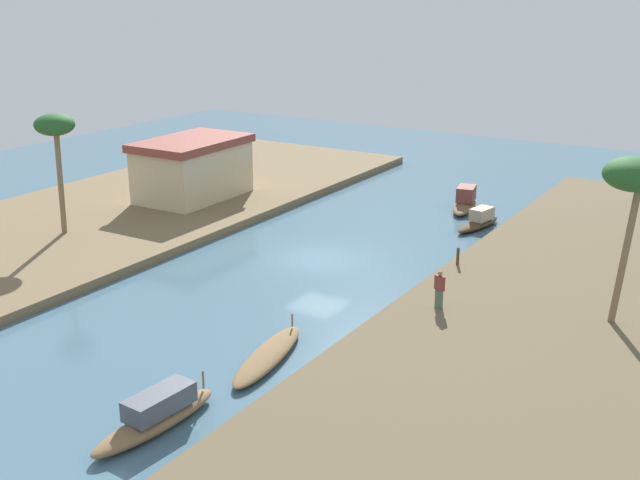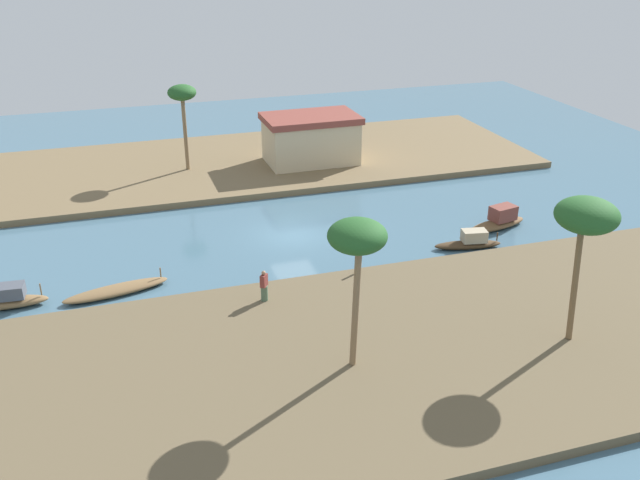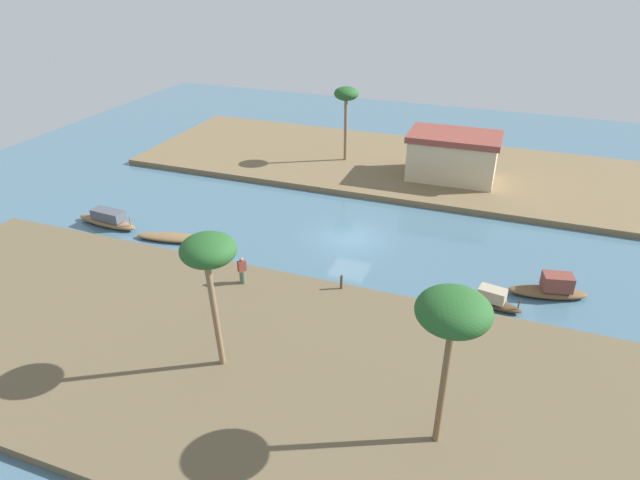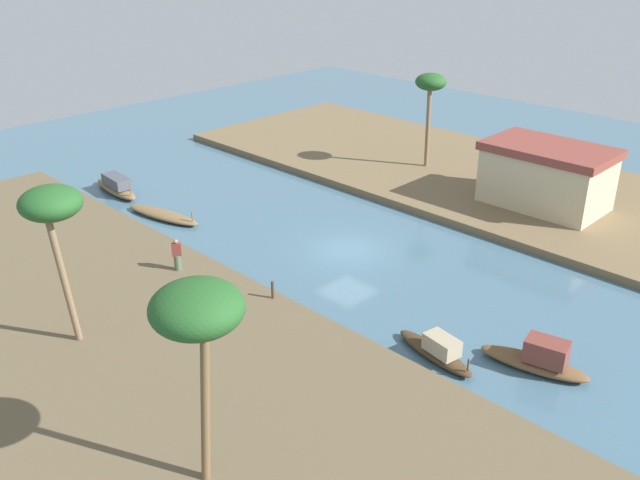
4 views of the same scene
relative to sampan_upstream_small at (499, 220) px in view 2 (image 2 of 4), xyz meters
The scene contains 12 objects.
river_water 12.62m from the sampan_upstream_small, 167.22° to the left, with size 72.00×72.00×0.00m, color #476B7F.
riverbank_left 16.49m from the sampan_upstream_small, 138.23° to the right, with size 44.45×15.13×0.45m, color brown.
riverbank_right 20.63m from the sampan_upstream_small, 126.60° to the left, with size 44.45×15.13×0.45m, color brown.
sampan_upstream_small is the anchor object (origin of this frame).
sampan_open_hull 22.83m from the sampan_upstream_small, behind, with size 5.40×2.18×0.90m.
sampan_downstream_large 3.79m from the sampan_upstream_small, 146.32° to the right, with size 4.01×1.59×1.09m.
person_on_near_bank 16.82m from the sampan_upstream_small, 161.76° to the right, with size 0.47×0.50×1.58m.
mooring_post 11.39m from the sampan_upstream_small, 159.92° to the right, with size 0.14×0.14×0.82m, color #4C3823.
palm_tree_left_near 18.91m from the sampan_upstream_small, 139.51° to the right, with size 2.29×2.29×6.50m.
palm_tree_left_far 14.14m from the sampan_upstream_small, 108.11° to the right, with size 2.60×2.60×6.47m.
palm_tree_right_tall 23.60m from the sampan_upstream_small, 137.33° to the left, with size 2.03×2.03×6.28m.
riverside_building 16.60m from the sampan_upstream_small, 117.66° to the left, with size 7.08×4.55×3.61m.
Camera 2 is at (-9.74, -36.38, 16.83)m, focal length 38.50 mm.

